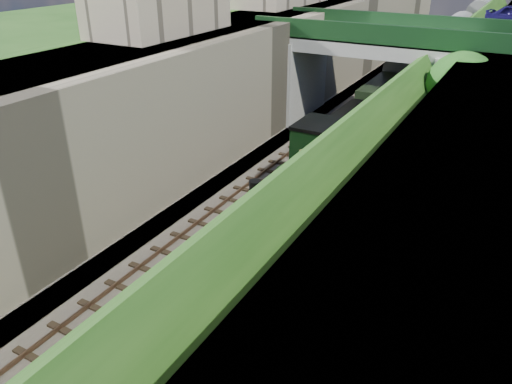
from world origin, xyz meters
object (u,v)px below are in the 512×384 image
Objects in this scene: road_bridge at (392,71)px; tender at (355,143)px; locomotive at (300,191)px; tree at (463,89)px.

road_bridge is 2.67× the size of tender.
road_bridge reaches higher than tender.
tree is at bearing 64.32° from locomotive.
tree is 6.11m from tender.
road_bridge is 7.79m from tender.
road_bridge is at bearing 135.12° from tree.
road_bridge is 14.91m from locomotive.
road_bridge is at bearing 91.98° from tender.
locomotive is at bearing -90.00° from tender.
locomotive is at bearing -115.68° from tree.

